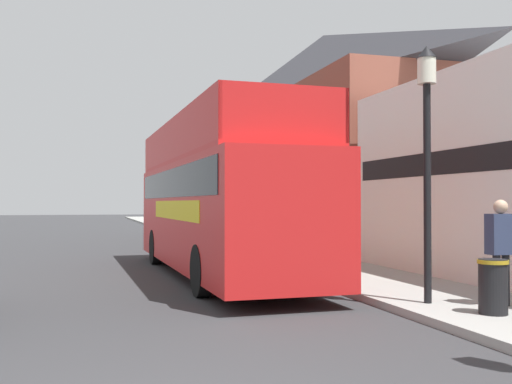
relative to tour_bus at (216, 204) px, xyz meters
The scene contains 9 objects.
ground_plane 10.55m from the tour_bus, 107.12° to the left, with size 144.00×144.00×0.00m, color #333335.
sidewalk 7.82m from the tour_bus, 65.40° to the left, with size 2.82×108.00×0.14m.
brick_terrace_rear 13.71m from the tour_bus, 55.43° to the left, with size 6.00×18.54×9.80m.
tour_bus is the anchor object (origin of this frame).
parked_car_ahead_of_bus 8.81m from the tour_bus, 85.78° to the left, with size 1.84×4.61×1.35m.
pedestrian_third 7.45m from the tour_bus, 62.09° to the right, with size 0.47×0.26×1.79m.
lamp_post_nearest 6.59m from the tour_bus, 67.69° to the right, with size 0.35×0.35×4.49m.
lamp_post_second 3.26m from the tour_bus, 38.77° to the left, with size 0.35×0.35×4.88m.
litter_bin 7.80m from the tour_bus, 68.26° to the right, with size 0.48×0.48×0.86m.
Camera 1 is at (-0.26, -4.04, 1.88)m, focal length 42.00 mm.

